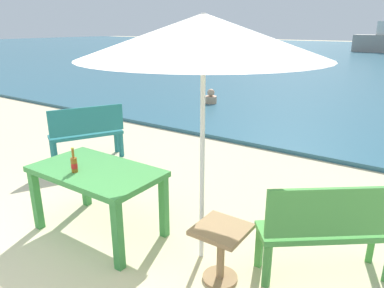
{
  "coord_description": "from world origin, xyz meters",
  "views": [
    {
      "loc": [
        2.61,
        -0.96,
        2.2
      ],
      "look_at": [
        -0.1,
        3.0,
        0.6
      ],
      "focal_mm": 33.25,
      "sensor_mm": 36.0,
      "label": 1
    }
  ],
  "objects": [
    {
      "name": "beer_bottle_amber",
      "position": [
        -0.31,
        1.16,
        0.85
      ],
      "size": [
        0.07,
        0.07,
        0.26
      ],
      "color": "brown",
      "rests_on": "picnic_table_green"
    },
    {
      "name": "side_table_wood",
      "position": [
        1.3,
        1.4,
        0.35
      ],
      "size": [
        0.44,
        0.44,
        0.54
      ],
      "color": "#9E7A51",
      "rests_on": "ground_plane"
    },
    {
      "name": "picnic_table_green",
      "position": [
        -0.2,
        1.34,
        0.65
      ],
      "size": [
        1.4,
        0.8,
        0.76
      ],
      "color": "#3D8C42",
      "rests_on": "ground_plane"
    },
    {
      "name": "bench_teal_center",
      "position": [
        -2.07,
        2.76,
        0.54
      ],
      "size": [
        0.88,
        1.23,
        0.95
      ],
      "color": "#237275",
      "rests_on": "ground_plane"
    },
    {
      "name": "bench_green_left",
      "position": [
        2.07,
        1.95,
        0.54
      ],
      "size": [
        1.17,
        1.02,
        0.95
      ],
      "color": "#4C9E47",
      "rests_on": "ground_plane"
    },
    {
      "name": "swimmer_person",
      "position": [
        -2.66,
        7.7,
        0.24
      ],
      "size": [
        0.34,
        0.34,
        0.41
      ],
      "color": "tan",
      "rests_on": "sea_water"
    },
    {
      "name": "patio_umbrella",
      "position": [
        0.97,
        1.6,
        2.12
      ],
      "size": [
        2.1,
        2.1,
        2.3
      ],
      "color": "silver",
      "rests_on": "ground_plane"
    }
  ]
}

